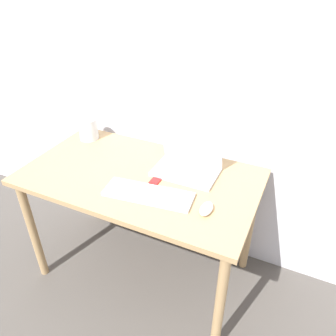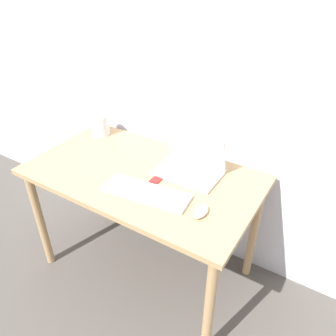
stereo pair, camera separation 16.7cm
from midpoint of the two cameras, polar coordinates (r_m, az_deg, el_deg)
The scene contains 8 objects.
ground_plane at distance 2.15m, azimuth -7.36°, elevation -22.99°, with size 12.00×12.00×0.00m, color #4C4742.
wall_back at distance 1.94m, azimuth 5.13°, elevation 17.23°, with size 6.00×0.05×2.50m.
desk at distance 1.86m, azimuth -1.88°, elevation -3.35°, with size 1.29×0.73×0.76m.
laptop at distance 1.80m, azimuth 6.60°, elevation 0.53°, with size 0.35×0.23×0.23m.
keyboard at distance 1.64m, azimuth -0.91°, elevation -4.41°, with size 0.46×0.20×0.02m.
mouse at distance 1.54m, azimuth 8.87°, elevation -7.61°, with size 0.06×0.11×0.03m.
vase at distance 2.20m, azimuth -9.74°, elevation 8.03°, with size 0.12×0.12×0.20m.
mp3_player at distance 1.74m, azimuth 0.55°, elevation -2.26°, with size 0.05×0.06×0.01m.
Camera 2 is at (0.92, -0.84, 1.77)m, focal length 35.00 mm.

